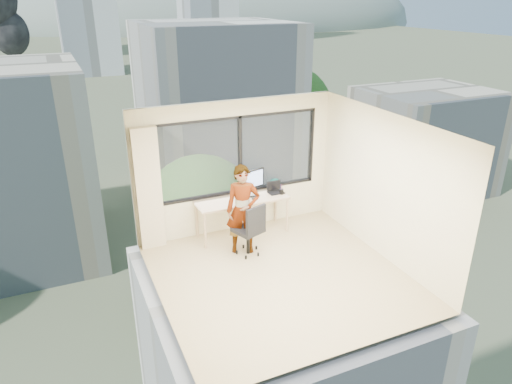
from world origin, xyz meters
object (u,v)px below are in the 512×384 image
game_console (244,193)px  handbag (274,183)px  chair (248,228)px  desk (242,216)px  laptop (276,188)px  monitor (252,183)px  person (243,210)px

game_console → handbag: 0.68m
chair → handbag: bearing=24.6°
desk → laptop: bearing=0.4°
monitor → handbag: size_ratio=2.00×
chair → monitor: (0.44, 0.82, 0.51)m
person → laptop: size_ratio=5.14×
handbag → laptop: bearing=-114.0°
monitor → game_console: monitor is taller
person → handbag: size_ratio=6.12×
game_console → laptop: size_ratio=1.06×
game_console → chair: bearing=-99.2°
chair → laptop: chair is taller
laptop → handbag: size_ratio=1.19×
handbag → chair: bearing=-141.8°
monitor → handbag: bearing=1.9°
laptop → desk: bearing=180.0°
person → monitor: bearing=75.8°
chair → handbag: (1.00, 0.98, 0.34)m
desk → chair: 0.79m
person → handbag: bearing=60.1°
monitor → handbag: monitor is taller
person → game_console: bearing=86.7°
person → monitor: person is taller
game_console → laptop: 0.64m
desk → handbag: (0.80, 0.23, 0.48)m
laptop → person: bearing=-147.4°
chair → person: (-0.04, 0.13, 0.32)m
desk → game_console: (0.12, 0.18, 0.42)m
handbag → desk: bearing=-170.3°
person → laptop: 1.15m
person → laptop: (0.97, 0.63, 0.02)m
person → monitor: (0.48, 0.69, 0.19)m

